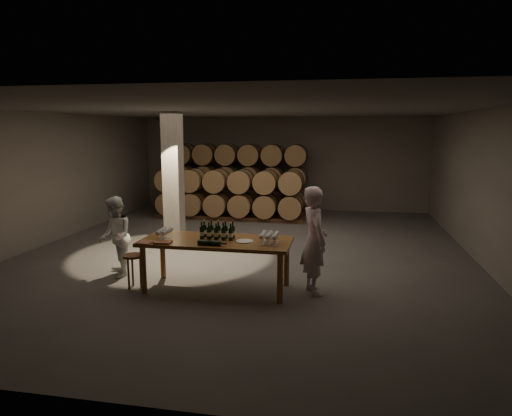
% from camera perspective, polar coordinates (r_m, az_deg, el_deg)
% --- Properties ---
extents(room, '(12.00, 12.00, 12.00)m').
position_cam_1_polar(room, '(10.94, -10.29, 3.38)').
color(room, '#514E4C').
rests_on(room, ground).
extents(tasting_table, '(2.60, 1.10, 0.90)m').
position_cam_1_polar(tasting_table, '(8.00, -4.97, -4.69)').
color(tasting_table, brown).
rests_on(tasting_table, ground).
extents(barrel_stack_back, '(4.70, 0.95, 2.31)m').
position_cam_1_polar(barrel_stack_back, '(15.62, -2.10, 3.92)').
color(barrel_stack_back, brown).
rests_on(barrel_stack_back, ground).
extents(barrel_stack_front, '(4.70, 0.95, 1.57)m').
position_cam_1_polar(barrel_stack_front, '(14.31, -3.34, 1.88)').
color(barrel_stack_front, brown).
rests_on(barrel_stack_front, ground).
extents(bottle_cluster, '(0.60, 0.23, 0.31)m').
position_cam_1_polar(bottle_cluster, '(8.02, -4.85, -3.07)').
color(bottle_cluster, black).
rests_on(bottle_cluster, tasting_table).
extents(lying_bottles, '(0.49, 0.09, 0.09)m').
position_cam_1_polar(lying_bottles, '(7.58, -5.75, -4.37)').
color(lying_bottles, black).
rests_on(lying_bottles, tasting_table).
extents(glass_cluster_left, '(0.20, 0.42, 0.18)m').
position_cam_1_polar(glass_cluster_left, '(8.14, -11.37, -2.89)').
color(glass_cluster_left, silver).
rests_on(glass_cluster_left, tasting_table).
extents(glass_cluster_right, '(0.31, 0.42, 0.18)m').
position_cam_1_polar(glass_cluster_right, '(7.68, 1.68, -3.45)').
color(glass_cluster_right, silver).
rests_on(glass_cluster_right, tasting_table).
extents(plate, '(0.30, 0.30, 0.02)m').
position_cam_1_polar(plate, '(7.81, -1.44, -4.17)').
color(plate, white).
rests_on(plate, tasting_table).
extents(notebook_near, '(0.30, 0.25, 0.03)m').
position_cam_1_polar(notebook_near, '(7.86, -11.57, -4.22)').
color(notebook_near, '#975836').
rests_on(notebook_near, tasting_table).
extents(notebook_corner, '(0.25, 0.31, 0.02)m').
position_cam_1_polar(notebook_corner, '(7.94, -13.59, -4.18)').
color(notebook_corner, '#975836').
rests_on(notebook_corner, tasting_table).
extents(pen, '(0.12, 0.03, 0.01)m').
position_cam_1_polar(pen, '(7.83, -11.00, -4.34)').
color(pen, black).
rests_on(pen, tasting_table).
extents(stool, '(0.37, 0.37, 0.61)m').
position_cam_1_polar(stool, '(8.41, -15.08, -6.39)').
color(stool, brown).
rests_on(stool, ground).
extents(person_man, '(0.68, 0.80, 1.86)m').
position_cam_1_polar(person_man, '(7.84, 7.30, -4.03)').
color(person_man, silver).
rests_on(person_man, ground).
extents(person_woman, '(0.89, 0.95, 1.54)m').
position_cam_1_polar(person_woman, '(9.11, -17.20, -3.46)').
color(person_woman, white).
rests_on(person_woman, ground).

